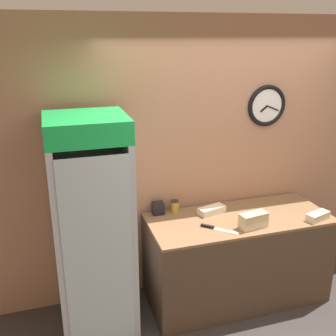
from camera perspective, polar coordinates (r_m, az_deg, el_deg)
The scene contains 10 objects.
wall_back at distance 3.97m, azimuth 8.07°, elevation 1.61°, with size 5.20×0.10×2.70m.
prep_counter at distance 4.02m, azimuth 9.92°, elevation -12.68°, with size 1.73×0.73×0.88m.
beverage_cooler at distance 3.41m, azimuth -11.09°, elevation -7.08°, with size 0.63×0.72×1.95m.
sandwich_stack_bottom at distance 3.63m, azimuth 12.26°, elevation -7.92°, with size 0.27×0.14×0.07m.
sandwich_stack_middle at distance 3.60m, azimuth 12.34°, elevation -6.95°, with size 0.27×0.15×0.07m.
sandwich_flat_left at distance 3.94m, azimuth 20.93°, elevation -6.54°, with size 0.26×0.16×0.07m.
sandwich_flat_right at distance 3.83m, azimuth 6.36°, elevation -6.07°, with size 0.29×0.18×0.06m.
chefs_knife at distance 3.56m, azimuth 6.71°, elevation -8.64°, with size 0.28×0.26×0.02m.
condiment_jar at distance 3.83m, azimuth 0.99°, elevation -5.55°, with size 0.08×0.08×0.12m.
napkin_dispenser at distance 3.78m, azimuth -1.46°, elevation -5.84°, with size 0.11×0.09×0.12m.
Camera 1 is at (-1.63, -2.09, 2.54)m, focal length 42.00 mm.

